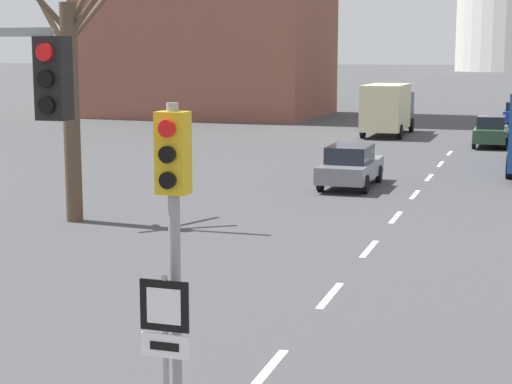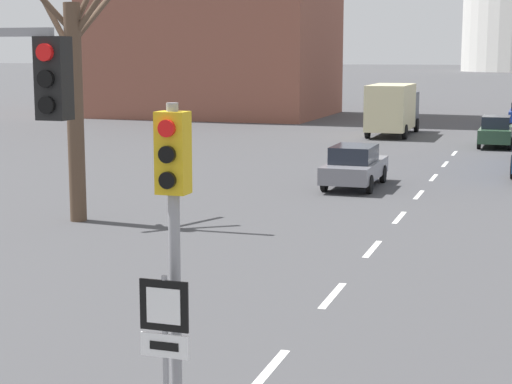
{
  "view_description": "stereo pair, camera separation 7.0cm",
  "coord_description": "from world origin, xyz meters",
  "px_view_note": "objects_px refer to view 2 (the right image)",
  "views": [
    {
      "loc": [
        3.76,
        -3.7,
        4.95
      ],
      "look_at": [
        0.67,
        5.94,
        3.31
      ],
      "focal_mm": 60.0,
      "sensor_mm": 36.0,
      "label": 1
    },
    {
      "loc": [
        3.83,
        -3.68,
        4.95
      ],
      "look_at": [
        0.67,
        5.94,
        3.31
      ],
      "focal_mm": 60.0,
      "sensor_mm": 36.0,
      "label": 2
    }
  ],
  "objects_px": {
    "route_sign_post": "(165,342)",
    "sedan_far_left": "(496,131)",
    "delivery_truck": "(393,108)",
    "traffic_signal_centre_tall": "(174,215)",
    "sedan_near_right": "(355,166)"
  },
  "relations": [
    {
      "from": "traffic_signal_centre_tall",
      "to": "delivery_truck",
      "type": "relative_size",
      "value": 0.61
    },
    {
      "from": "traffic_signal_centre_tall",
      "to": "sedan_near_right",
      "type": "height_order",
      "value": "traffic_signal_centre_tall"
    },
    {
      "from": "route_sign_post",
      "to": "sedan_far_left",
      "type": "bearing_deg",
      "value": 87.14
    },
    {
      "from": "traffic_signal_centre_tall",
      "to": "sedan_far_left",
      "type": "relative_size",
      "value": 1.0
    },
    {
      "from": "traffic_signal_centre_tall",
      "to": "delivery_truck",
      "type": "xyz_separation_m",
      "value": [
        -4.38,
        43.33,
        -1.38
      ]
    },
    {
      "from": "sedan_far_left",
      "to": "delivery_truck",
      "type": "bearing_deg",
      "value": 142.75
    },
    {
      "from": "traffic_signal_centre_tall",
      "to": "sedan_near_right",
      "type": "distance_m",
      "value": 22.55
    },
    {
      "from": "delivery_truck",
      "to": "sedan_far_left",
      "type": "bearing_deg",
      "value": -37.25
    },
    {
      "from": "route_sign_post",
      "to": "traffic_signal_centre_tall",
      "type": "bearing_deg",
      "value": 94.35
    },
    {
      "from": "sedan_near_right",
      "to": "delivery_truck",
      "type": "bearing_deg",
      "value": 95.37
    },
    {
      "from": "delivery_truck",
      "to": "route_sign_post",
      "type": "bearing_deg",
      "value": -84.24
    },
    {
      "from": "sedan_near_right",
      "to": "route_sign_post",
      "type": "bearing_deg",
      "value": -83.88
    },
    {
      "from": "sedan_near_right",
      "to": "delivery_truck",
      "type": "xyz_separation_m",
      "value": [
        -1.98,
        21.03,
        0.89
      ]
    },
    {
      "from": "route_sign_post",
      "to": "sedan_far_left",
      "type": "xyz_separation_m",
      "value": [
        1.94,
        38.88,
        -0.82
      ]
    },
    {
      "from": "route_sign_post",
      "to": "delivery_truck",
      "type": "distance_m",
      "value": 43.93
    }
  ]
}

